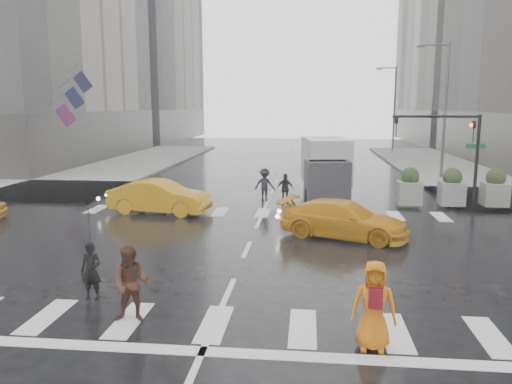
# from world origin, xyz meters

# --- Properties ---
(ground) EXTENTS (120.00, 120.00, 0.00)m
(ground) POSITION_xyz_m (0.00, 0.00, 0.00)
(ground) COLOR black
(ground) RESTS_ON ground
(sidewalk_nw) EXTENTS (35.00, 35.00, 0.15)m
(sidewalk_nw) POSITION_xyz_m (-19.50, 17.50, 0.07)
(sidewalk_nw) COLOR gray
(sidewalk_nw) RESTS_ON ground
(road_markings) EXTENTS (18.00, 48.00, 0.01)m
(road_markings) POSITION_xyz_m (0.00, 0.00, 0.01)
(road_markings) COLOR silver
(road_markings) RESTS_ON ground
(traffic_signal_pole) EXTENTS (4.45, 0.42, 4.50)m
(traffic_signal_pole) POSITION_xyz_m (9.01, 8.01, 3.22)
(traffic_signal_pole) COLOR black
(traffic_signal_pole) RESTS_ON ground
(street_lamp_near) EXTENTS (2.15, 0.22, 9.00)m
(street_lamp_near) POSITION_xyz_m (10.87, 18.00, 4.95)
(street_lamp_near) COLOR #59595B
(street_lamp_near) RESTS_ON ground
(street_lamp_far) EXTENTS (2.15, 0.22, 9.00)m
(street_lamp_far) POSITION_xyz_m (10.87, 38.00, 4.95)
(street_lamp_far) COLOR #59595B
(street_lamp_far) RESTS_ON ground
(planter_west) EXTENTS (1.10, 1.10, 1.80)m
(planter_west) POSITION_xyz_m (7.00, 8.20, 0.98)
(planter_west) COLOR gray
(planter_west) RESTS_ON ground
(planter_mid) EXTENTS (1.10, 1.10, 1.80)m
(planter_mid) POSITION_xyz_m (9.00, 8.20, 0.98)
(planter_mid) COLOR gray
(planter_mid) RESTS_ON ground
(planter_east) EXTENTS (1.10, 1.10, 1.80)m
(planter_east) POSITION_xyz_m (11.00, 8.20, 0.98)
(planter_east) COLOR gray
(planter_east) RESTS_ON ground
(flag_cluster) EXTENTS (2.87, 3.06, 4.69)m
(flag_cluster) POSITION_xyz_m (-15.08, 18.50, 5.64)
(flag_cluster) COLOR #59595B
(flag_cluster) RESTS_ON ground
(pedestrian_black) EXTENTS (0.98, 1.00, 2.43)m
(pedestrian_black) POSITION_xyz_m (-3.39, -4.85, 1.67)
(pedestrian_black) COLOR black
(pedestrian_black) RESTS_ON ground
(pedestrian_brown) EXTENTS (0.91, 0.73, 1.78)m
(pedestrian_brown) POSITION_xyz_m (-1.90, -6.02, 0.89)
(pedestrian_brown) COLOR #442618
(pedestrian_brown) RESTS_ON ground
(pedestrian_orange) EXTENTS (0.96, 0.68, 1.85)m
(pedestrian_orange) POSITION_xyz_m (3.42, -6.80, 0.93)
(pedestrian_orange) COLOR orange
(pedestrian_orange) RESTS_ON ground
(pedestrian_far_a) EXTENTS (1.01, 0.75, 1.54)m
(pedestrian_far_a) POSITION_xyz_m (0.94, 8.31, 0.77)
(pedestrian_far_a) COLOR black
(pedestrian_far_a) RESTS_ON ground
(pedestrian_far_b) EXTENTS (1.20, 0.80, 1.71)m
(pedestrian_far_b) POSITION_xyz_m (-0.17, 9.00, 0.85)
(pedestrian_far_b) COLOR black
(pedestrian_far_b) RESTS_ON ground
(taxi_mid) EXTENTS (4.81, 2.22, 1.53)m
(taxi_mid) POSITION_xyz_m (-4.71, 5.45, 0.76)
(taxi_mid) COLOR orange
(taxi_mid) RESTS_ON ground
(taxi_rear) EXTENTS (4.66, 3.29, 1.40)m
(taxi_rear) POSITION_xyz_m (3.42, 2.00, 0.70)
(taxi_rear) COLOR orange
(taxi_rear) RESTS_ON ground
(box_truck) EXTENTS (2.21, 5.90, 3.14)m
(box_truck) POSITION_xyz_m (3.00, 10.46, 1.67)
(box_truck) COLOR silver
(box_truck) RESTS_ON ground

